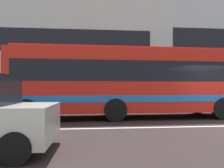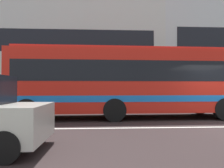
% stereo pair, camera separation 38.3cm
% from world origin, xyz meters
% --- Properties ---
extents(hedge_row_far, '(19.54, 1.10, 0.90)m').
position_xyz_m(hedge_row_far, '(1.29, 6.65, 0.45)').
color(hedge_row_far, '#24551C').
rests_on(hedge_row_far, ground_plane).
extents(apartment_block_left, '(25.49, 8.44, 9.22)m').
position_xyz_m(apartment_block_left, '(-12.40, 14.01, 4.61)').
color(apartment_block_left, silver).
rests_on(apartment_block_left, ground_plane).
extents(transit_bus, '(10.70, 2.82, 3.32)m').
position_xyz_m(transit_bus, '(-3.92, 2.63, 1.82)').
color(transit_bus, red).
rests_on(transit_bus, ground_plane).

